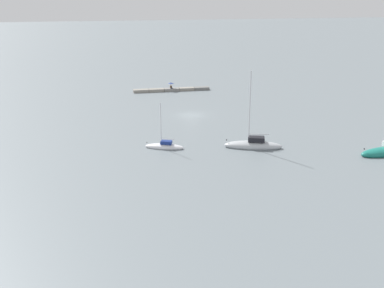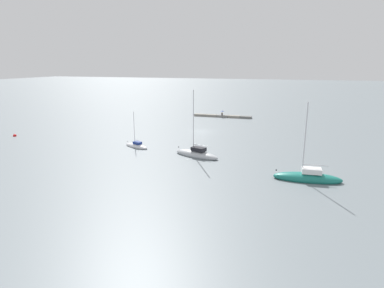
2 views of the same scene
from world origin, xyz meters
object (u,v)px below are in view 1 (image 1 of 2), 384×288
(person_seated_brown_left, at_px, (171,87))
(umbrella_open_navy, at_px, (171,83))
(sailboat_white_mid, at_px, (165,146))
(sailboat_grey_outer, at_px, (253,145))

(person_seated_brown_left, relative_size, umbrella_open_navy, 0.58)
(sailboat_white_mid, xyz_separation_m, sailboat_grey_outer, (-11.79, 2.23, 0.13))
(umbrella_open_navy, bearing_deg, sailboat_grey_outer, 96.99)
(umbrella_open_navy, bearing_deg, sailboat_white_mid, 79.34)
(sailboat_white_mid, bearing_deg, umbrella_open_navy, 10.86)
(umbrella_open_navy, distance_m, sailboat_grey_outer, 39.61)
(umbrella_open_navy, height_order, sailboat_white_mid, sailboat_white_mid)
(sailboat_white_mid, bearing_deg, person_seated_brown_left, 10.80)
(umbrella_open_navy, bearing_deg, person_seated_brown_left, 97.05)
(person_seated_brown_left, relative_size, sailboat_grey_outer, 0.07)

